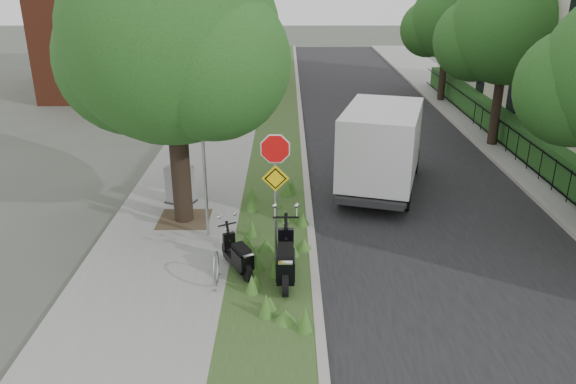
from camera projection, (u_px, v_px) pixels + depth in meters
name	position (u px, v px, depth m)	size (l,w,h in m)	color
ground	(336.00, 274.00, 13.07)	(120.00, 120.00, 0.00)	#4C5147
sidewalk_near	(209.00, 145.00, 22.32)	(3.50, 60.00, 0.12)	gray
verge	(278.00, 145.00, 22.33)	(2.00, 60.00, 0.12)	#2E4D21
kerb_near	(303.00, 145.00, 22.32)	(0.20, 60.00, 0.13)	#9E9991
road	(391.00, 146.00, 22.35)	(7.00, 60.00, 0.01)	black
kerb_far	(479.00, 145.00, 22.33)	(0.20, 60.00, 0.13)	#9E9991
footpath_far	(521.00, 145.00, 22.34)	(3.20, 60.00, 0.12)	gray
street_tree_main	(169.00, 47.00, 13.93)	(6.21, 5.54, 7.66)	black
bare_post	(204.00, 163.00, 13.95)	(0.08, 0.08, 4.00)	#A5A8AD
bike_hoop	(216.00, 268.00, 12.32)	(0.06, 0.78, 0.77)	#A5A8AD
sign_assembly	(275.00, 172.00, 12.74)	(0.94, 0.08, 3.22)	#A5A8AD
fence_far	(498.00, 130.00, 22.11)	(0.04, 24.00, 1.00)	black
hedge_far	(516.00, 130.00, 22.11)	(1.00, 24.00, 1.10)	#22491A
brick_building	(140.00, 13.00, 31.90)	(9.40, 10.40, 8.30)	brown
far_tree_b	(505.00, 33.00, 20.78)	(4.83, 4.31, 6.56)	black
far_tree_c	(447.00, 24.00, 28.35)	(4.37, 3.89, 5.93)	black
scooter_near	(239.00, 259.00, 12.74)	(0.86, 1.42, 0.74)	black
scooter_far	(286.00, 265.00, 12.30)	(0.41, 1.98, 0.95)	black
box_truck	(383.00, 143.00, 17.47)	(3.37, 5.56, 2.36)	#262628
utility_cabinet	(180.00, 185.00, 16.57)	(0.98, 0.82, 1.11)	#262628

